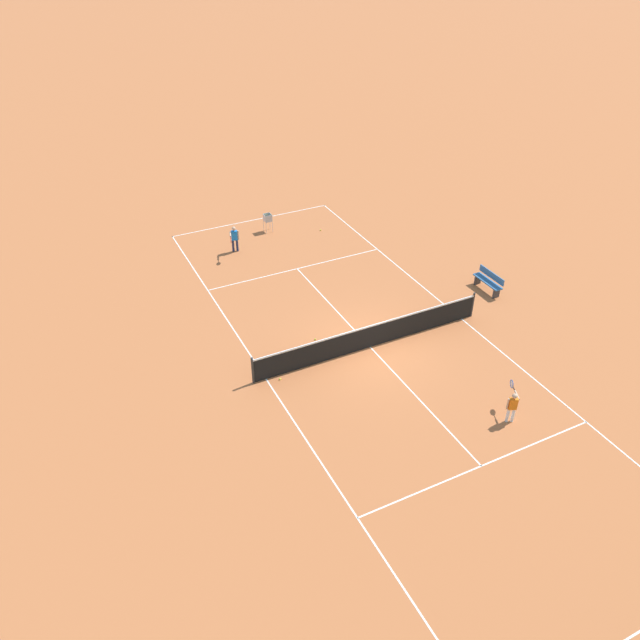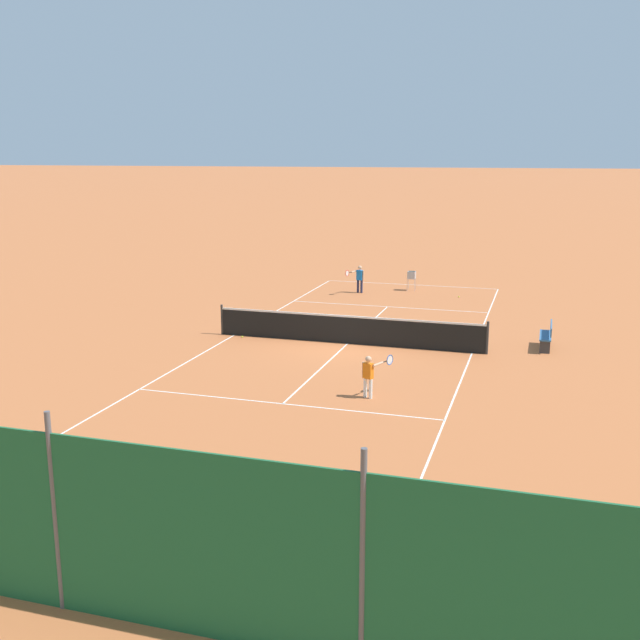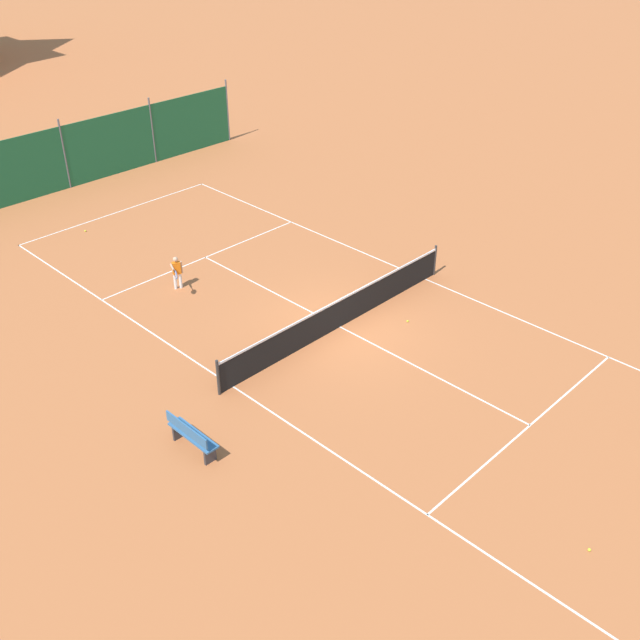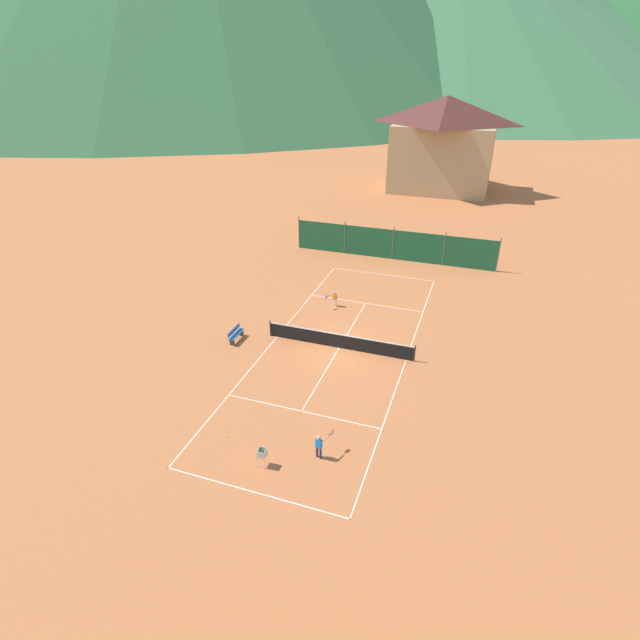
{
  "view_description": "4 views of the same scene",
  "coord_description": "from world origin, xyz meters",
  "px_view_note": "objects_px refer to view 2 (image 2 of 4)",
  "views": [
    {
      "loc": [
        9.71,
        15.5,
        13.67
      ],
      "look_at": [
        1.34,
        -1.42,
        0.72
      ],
      "focal_mm": 35.0,
      "sensor_mm": 36.0,
      "label": 1
    },
    {
      "loc": [
        -6.17,
        23.38,
        6.23
      ],
      "look_at": [
        0.29,
        2.21,
        1.26
      ],
      "focal_mm": 42.0,
      "sensor_mm": 36.0,
      "label": 2
    },
    {
      "loc": [
        -13.7,
        -12.65,
        11.89
      ],
      "look_at": [
        -1.8,
        -0.95,
        1.45
      ],
      "focal_mm": 42.0,
      "sensor_mm": 36.0,
      "label": 3
    },
    {
      "loc": [
        7.34,
        -24.8,
        15.97
      ],
      "look_at": [
        -1.69,
        1.3,
        0.96
      ],
      "focal_mm": 28.0,
      "sensor_mm": 36.0,
      "label": 4
    }
  ],
  "objects_px": {
    "tennis_ball_by_net_right": "(459,297)",
    "tennis_ball_alley_left": "(313,331)",
    "tennis_ball_mid_court": "(288,492)",
    "ball_hopper": "(411,276)",
    "player_near_baseline": "(359,277)",
    "tennis_ball_alley_right": "(242,337)",
    "tennis_net": "(348,329)",
    "courtside_bench": "(547,335)",
    "player_far_baseline": "(370,373)"
  },
  "relations": [
    {
      "from": "player_far_baseline",
      "to": "tennis_ball_by_net_right",
      "type": "xyz_separation_m",
      "value": [
        -0.6,
        -14.56,
        -0.63
      ]
    },
    {
      "from": "tennis_ball_by_net_right",
      "to": "courtside_bench",
      "type": "bearing_deg",
      "value": 114.96
    },
    {
      "from": "tennis_ball_by_net_right",
      "to": "ball_hopper",
      "type": "bearing_deg",
      "value": -25.19
    },
    {
      "from": "tennis_ball_by_net_right",
      "to": "tennis_ball_mid_court",
      "type": "distance_m",
      "value": 20.53
    },
    {
      "from": "tennis_net",
      "to": "tennis_ball_alley_right",
      "type": "distance_m",
      "value": 3.73
    },
    {
      "from": "ball_hopper",
      "to": "tennis_ball_alley_left",
      "type": "bearing_deg",
      "value": 78.37
    },
    {
      "from": "tennis_net",
      "to": "tennis_ball_alley_left",
      "type": "distance_m",
      "value": 2.1
    },
    {
      "from": "player_far_baseline",
      "to": "tennis_ball_alley_left",
      "type": "distance_m",
      "value": 7.47
    },
    {
      "from": "player_far_baseline",
      "to": "tennis_ball_by_net_right",
      "type": "bearing_deg",
      "value": -92.38
    },
    {
      "from": "player_far_baseline",
      "to": "courtside_bench",
      "type": "height_order",
      "value": "player_far_baseline"
    },
    {
      "from": "tennis_ball_mid_court",
      "to": "ball_hopper",
      "type": "bearing_deg",
      "value": -85.85
    },
    {
      "from": "player_far_baseline",
      "to": "tennis_ball_mid_court",
      "type": "xyz_separation_m",
      "value": [
        0.15,
        5.96,
        -0.63
      ]
    },
    {
      "from": "ball_hopper",
      "to": "tennis_net",
      "type": "bearing_deg",
      "value": 88.52
    },
    {
      "from": "tennis_ball_by_net_right",
      "to": "tennis_ball_alley_left",
      "type": "height_order",
      "value": "same"
    },
    {
      "from": "tennis_ball_alley_left",
      "to": "ball_hopper",
      "type": "bearing_deg",
      "value": -101.63
    },
    {
      "from": "tennis_ball_alley_left",
      "to": "tennis_ball_mid_court",
      "type": "bearing_deg",
      "value": 105.46
    },
    {
      "from": "player_near_baseline",
      "to": "tennis_ball_alley_right",
      "type": "bearing_deg",
      "value": 79.16
    },
    {
      "from": "player_near_baseline",
      "to": "tennis_ball_mid_court",
      "type": "relative_size",
      "value": 18.8
    },
    {
      "from": "player_far_baseline",
      "to": "player_near_baseline",
      "type": "bearing_deg",
      "value": -74.89
    },
    {
      "from": "tennis_ball_by_net_right",
      "to": "courtside_bench",
      "type": "distance_m",
      "value": 8.91
    },
    {
      "from": "tennis_ball_by_net_right",
      "to": "tennis_ball_alley_right",
      "type": "distance_m",
      "value": 11.44
    },
    {
      "from": "tennis_net",
      "to": "player_far_baseline",
      "type": "height_order",
      "value": "player_far_baseline"
    },
    {
      "from": "tennis_net",
      "to": "ball_hopper",
      "type": "relative_size",
      "value": 10.31
    },
    {
      "from": "tennis_ball_alley_left",
      "to": "tennis_net",
      "type": "bearing_deg",
      "value": 141.96
    },
    {
      "from": "player_near_baseline",
      "to": "ball_hopper",
      "type": "relative_size",
      "value": 1.39
    },
    {
      "from": "tennis_ball_mid_court",
      "to": "courtside_bench",
      "type": "xyz_separation_m",
      "value": [
        -4.51,
        -12.45,
        0.42
      ]
    },
    {
      "from": "tennis_ball_alley_left",
      "to": "tennis_ball_alley_right",
      "type": "xyz_separation_m",
      "value": [
        2.07,
        1.52,
        0.0
      ]
    },
    {
      "from": "tennis_ball_mid_court",
      "to": "tennis_ball_alley_right",
      "type": "distance_m",
      "value": 12.27
    },
    {
      "from": "ball_hopper",
      "to": "player_far_baseline",
      "type": "bearing_deg",
      "value": 96.26
    },
    {
      "from": "tennis_ball_alley_left",
      "to": "tennis_ball_mid_court",
      "type": "relative_size",
      "value": 1.0
    },
    {
      "from": "tennis_ball_mid_court",
      "to": "ball_hopper",
      "type": "relative_size",
      "value": 0.07
    },
    {
      "from": "player_near_baseline",
      "to": "tennis_ball_alley_left",
      "type": "relative_size",
      "value": 18.8
    },
    {
      "from": "tennis_net",
      "to": "player_far_baseline",
      "type": "distance_m",
      "value": 5.62
    },
    {
      "from": "tennis_ball_by_net_right",
      "to": "player_far_baseline",
      "type": "bearing_deg",
      "value": 87.62
    },
    {
      "from": "player_near_baseline",
      "to": "tennis_ball_alley_left",
      "type": "bearing_deg",
      "value": 92.05
    },
    {
      "from": "tennis_ball_mid_court",
      "to": "courtside_bench",
      "type": "distance_m",
      "value": 13.25
    },
    {
      "from": "tennis_ball_alley_right",
      "to": "ball_hopper",
      "type": "xyz_separation_m",
      "value": [
        -3.96,
        -10.66,
        0.63
      ]
    },
    {
      "from": "tennis_net",
      "to": "tennis_ball_mid_court",
      "type": "xyz_separation_m",
      "value": [
        -1.84,
        11.21,
        -0.47
      ]
    },
    {
      "from": "tennis_ball_by_net_right",
      "to": "tennis_net",
      "type": "bearing_deg",
      "value": 74.45
    },
    {
      "from": "player_near_baseline",
      "to": "tennis_ball_alley_left",
      "type": "height_order",
      "value": "player_near_baseline"
    },
    {
      "from": "courtside_bench",
      "to": "tennis_net",
      "type": "bearing_deg",
      "value": 11.07
    },
    {
      "from": "tennis_ball_alley_right",
      "to": "ball_hopper",
      "type": "height_order",
      "value": "ball_hopper"
    },
    {
      "from": "tennis_ball_alley_left",
      "to": "tennis_ball_mid_court",
      "type": "distance_m",
      "value": 12.94
    },
    {
      "from": "tennis_net",
      "to": "ball_hopper",
      "type": "bearing_deg",
      "value": -91.48
    },
    {
      "from": "tennis_ball_alley_left",
      "to": "courtside_bench",
      "type": "xyz_separation_m",
      "value": [
        -7.96,
        0.02,
        0.42
      ]
    },
    {
      "from": "player_near_baseline",
      "to": "ball_hopper",
      "type": "xyz_separation_m",
      "value": [
        -2.16,
        -1.29,
        -0.07
      ]
    },
    {
      "from": "player_far_baseline",
      "to": "tennis_ball_alley_left",
      "type": "bearing_deg",
      "value": -61.08
    },
    {
      "from": "tennis_ball_by_net_right",
      "to": "courtside_bench",
      "type": "xyz_separation_m",
      "value": [
        -3.75,
        8.07,
        0.42
      ]
    },
    {
      "from": "tennis_ball_alley_left",
      "to": "player_far_baseline",
      "type": "bearing_deg",
      "value": 118.92
    },
    {
      "from": "tennis_net",
      "to": "tennis_ball_by_net_right",
      "type": "relative_size",
      "value": 139.09
    }
  ]
}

